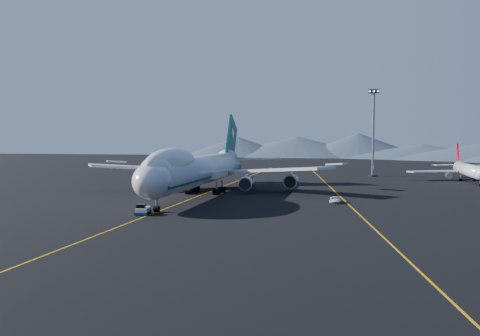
% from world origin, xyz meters
% --- Properties ---
extents(ground, '(500.00, 500.00, 0.00)m').
position_xyz_m(ground, '(0.00, 0.00, 0.00)').
color(ground, black).
rests_on(ground, ground).
extents(taxiway_line_main, '(0.25, 220.00, 0.01)m').
position_xyz_m(taxiway_line_main, '(0.00, 0.00, 0.01)').
color(taxiway_line_main, orange).
rests_on(taxiway_line_main, ground).
extents(taxiway_line_side, '(28.08, 198.09, 0.01)m').
position_xyz_m(taxiway_line_side, '(30.00, 10.00, 0.01)').
color(taxiway_line_side, orange).
rests_on(taxiway_line_side, ground).
extents(boeing_747, '(59.62, 72.43, 19.37)m').
position_xyz_m(boeing_747, '(0.00, 0.03, 5.81)').
color(boeing_747, silver).
rests_on(boeing_747, ground).
extents(pushback_tug, '(3.00, 4.44, 1.79)m').
position_xyz_m(pushback_tug, '(-1.31, -29.50, 0.56)').
color(pushback_tug, silver).
rests_on(pushback_tug, ground).
extents(second_jet, '(34.39, 38.85, 11.06)m').
position_xyz_m(second_jet, '(66.48, 52.60, 3.35)').
color(second_jet, silver).
rests_on(second_jet, ground).
extents(service_van, '(2.11, 4.45, 1.23)m').
position_xyz_m(service_van, '(30.00, -7.00, 0.61)').
color(service_van, white).
rests_on(service_van, ground).
extents(floodlight_mast, '(3.53, 2.65, 28.56)m').
position_xyz_m(floodlight_mast, '(39.91, 66.89, 14.47)').
color(floodlight_mast, black).
rests_on(floodlight_mast, ground).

